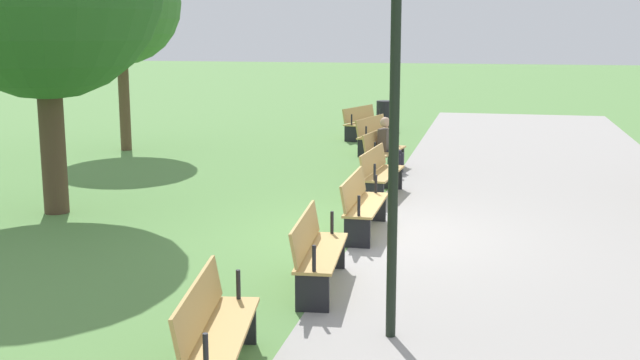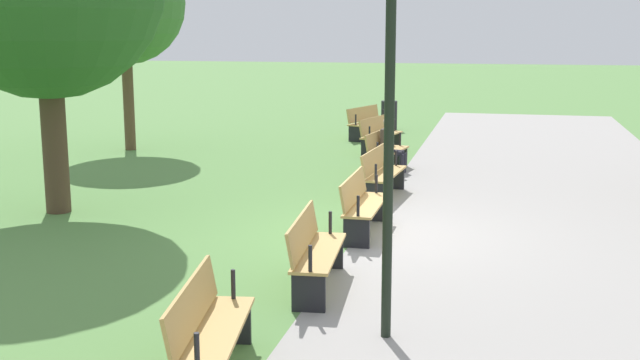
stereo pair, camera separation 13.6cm
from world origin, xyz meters
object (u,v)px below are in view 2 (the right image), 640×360
(bench_0, at_px, (367,122))
(bench_3, at_px, (382,172))
(lamp_post, at_px, (390,66))
(trash_bin, at_px, (389,115))
(bench_2, at_px, (385,150))
(tree_0, at_px, (124,4))
(bench_6, at_px, (208,329))
(bench_5, at_px, (314,250))
(person_seated, at_px, (391,143))
(bench_1, at_px, (379,134))
(bench_4, at_px, (362,203))

(bench_0, bearing_deg, bench_3, 30.34)
(lamp_post, distance_m, trash_bin, 16.78)
(bench_2, height_order, lamp_post, lamp_post)
(bench_0, height_order, tree_0, tree_0)
(bench_6, bearing_deg, bench_5, 163.67)
(bench_0, xyz_separation_m, trash_bin, (-1.98, 0.34, -0.02))
(person_seated, xyz_separation_m, trash_bin, (-7.24, -1.08, -0.19))
(bench_5, bearing_deg, tree_0, -148.08)
(bench_1, relative_size, person_seated, 1.51)
(bench_1, distance_m, bench_3, 5.33)
(bench_2, relative_size, person_seated, 1.50)
(bench_2, distance_m, bench_6, 10.63)
(bench_2, height_order, trash_bin, trash_bin)
(bench_0, distance_m, lamp_post, 14.89)
(person_seated, bearing_deg, bench_2, -110.10)
(bench_3, distance_m, person_seated, 2.59)
(bench_3, distance_m, bench_4, 2.67)
(bench_2, xyz_separation_m, person_seated, (0.07, 0.13, 0.16))
(bench_0, distance_m, bench_1, 2.67)
(bench_2, bearing_deg, bench_4, 14.00)
(bench_1, height_order, bench_4, same)
(bench_1, relative_size, bench_3, 1.02)
(tree_0, bearing_deg, bench_2, 76.29)
(bench_2, xyz_separation_m, tree_0, (-1.67, -6.84, 3.20))
(tree_0, bearing_deg, person_seated, 75.96)
(person_seated, bearing_deg, trash_bin, -162.20)
(trash_bin, bearing_deg, lamp_post, 8.07)
(person_seated, distance_m, lamp_post, 9.54)
(lamp_post, bearing_deg, bench_6, -46.20)
(bench_2, relative_size, bench_4, 1.03)
(bench_1, bearing_deg, bench_5, 18.68)
(lamp_post, xyz_separation_m, trash_bin, (-16.46, -2.33, -2.27))
(bench_0, bearing_deg, bench_6, 23.35)
(lamp_post, height_order, trash_bin, lamp_post)
(bench_1, distance_m, tree_0, 7.14)
(trash_bin, bearing_deg, bench_2, 7.50)
(bench_0, relative_size, lamp_post, 0.47)
(bench_5, bearing_deg, bench_2, 177.65)
(bench_2, height_order, tree_0, tree_0)
(bench_2, distance_m, tree_0, 7.74)
(bench_2, height_order, person_seated, person_seated)
(bench_1, relative_size, lamp_post, 0.47)
(bench_6, bearing_deg, lamp_post, 124.45)
(bench_4, distance_m, bench_6, 5.34)
(trash_bin, bearing_deg, bench_0, -9.85)
(bench_3, bearing_deg, bench_1, -166.01)
(bench_5, height_order, person_seated, person_seated)
(person_seated, xyz_separation_m, lamp_post, (9.23, 1.26, 2.08))
(tree_0, bearing_deg, trash_bin, 132.94)
(tree_0, bearing_deg, bench_0, 122.25)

